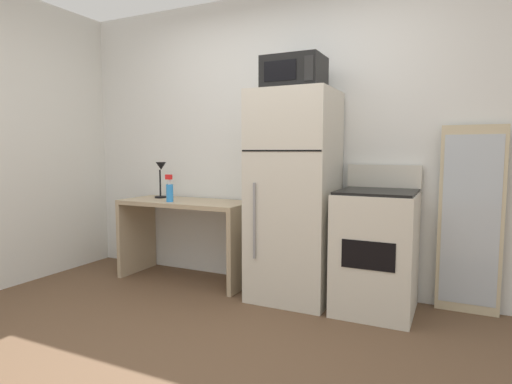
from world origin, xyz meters
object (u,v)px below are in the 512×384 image
at_px(spray_bottle, 170,191).
at_px(refrigerator, 294,196).
at_px(desk_lamp, 161,174).
at_px(microwave, 294,74).
at_px(leaning_mirror, 470,220).
at_px(oven_range, 376,250).
at_px(desk, 186,224).

xyz_separation_m(spray_bottle, refrigerator, (1.16, 0.11, -0.01)).
relative_size(desk_lamp, microwave, 0.77).
height_order(desk_lamp, refrigerator, refrigerator).
bearing_deg(microwave, refrigerator, 90.33).
xyz_separation_m(refrigerator, leaning_mirror, (1.29, 0.26, -0.14)).
height_order(spray_bottle, oven_range, oven_range).
bearing_deg(refrigerator, desk, 178.23).
xyz_separation_m(refrigerator, microwave, (0.00, -0.02, 0.97)).
distance_m(spray_bottle, oven_range, 1.86).
relative_size(desk, microwave, 2.70).
relative_size(spray_bottle, refrigerator, 0.15).
height_order(desk_lamp, oven_range, desk_lamp).
relative_size(desk, leaning_mirror, 0.89).
bearing_deg(desk_lamp, leaning_mirror, 3.39).
height_order(spray_bottle, leaning_mirror, leaning_mirror).
bearing_deg(oven_range, microwave, -178.11).
bearing_deg(microwave, desk_lamp, 175.30).
height_order(refrigerator, oven_range, refrigerator).
relative_size(oven_range, leaning_mirror, 0.79).
distance_m(refrigerator, oven_range, 0.76).
xyz_separation_m(desk_lamp, spray_bottle, (0.26, -0.21, -0.14)).
height_order(desk, desk_lamp, desk_lamp).
relative_size(desk, desk_lamp, 3.51).
bearing_deg(desk, leaning_mirror, 5.35).
relative_size(desk, spray_bottle, 4.98).
distance_m(desk, microwave, 1.68).
bearing_deg(desk_lamp, desk, -10.45).
height_order(refrigerator, leaning_mirror, refrigerator).
height_order(desk, spray_bottle, spray_bottle).
relative_size(desk_lamp, refrigerator, 0.21).
height_order(spray_bottle, microwave, microwave).
bearing_deg(oven_range, refrigerator, -179.95).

